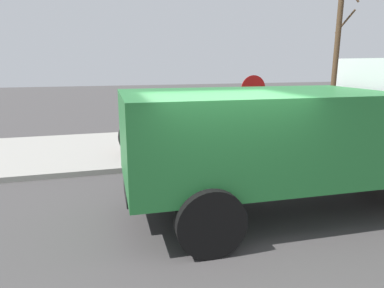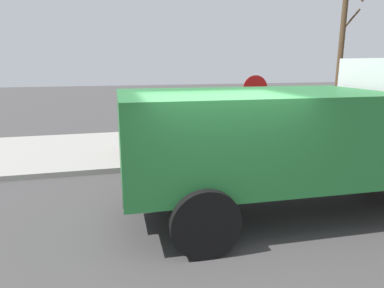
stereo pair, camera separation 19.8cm
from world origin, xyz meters
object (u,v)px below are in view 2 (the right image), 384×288
object	(u,v)px
stop_sign	(254,100)
bare_tree	(341,54)
fire_hydrant	(138,137)
dump_truck_green	(313,131)
loose_tire	(140,136)

from	to	relation	value
stop_sign	bare_tree	bearing A→B (deg)	15.69
fire_hydrant	dump_truck_green	bearing A→B (deg)	-59.63
fire_hydrant	bare_tree	distance (m)	7.36
loose_tire	dump_truck_green	bearing A→B (deg)	-56.50
dump_truck_green	stop_sign	bearing A→B (deg)	83.54
stop_sign	dump_truck_green	distance (m)	3.72
fire_hydrant	bare_tree	xyz separation A→B (m)	(6.89, -0.31, 2.57)
loose_tire	bare_tree	size ratio (longest dim) A/B	0.21
bare_tree	loose_tire	bearing A→B (deg)	-177.74
fire_hydrant	loose_tire	world-z (taller)	loose_tire
fire_hydrant	dump_truck_green	xyz separation A→B (m)	(2.92, -4.99, 0.99)
loose_tire	dump_truck_green	xyz separation A→B (m)	(2.92, -4.41, 0.85)
fire_hydrant	dump_truck_green	distance (m)	5.87
stop_sign	bare_tree	xyz separation A→B (m)	(3.55, 1.00, 1.37)
fire_hydrant	loose_tire	xyz separation A→B (m)	(0.01, -0.58, 0.14)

